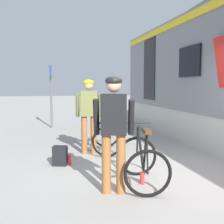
% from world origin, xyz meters
% --- Properties ---
extents(ground_plane, '(80.00, 80.00, 0.00)m').
position_xyz_m(ground_plane, '(0.00, 0.00, 0.00)').
color(ground_plane, '#A09E99').
extents(cyclist_near_in_olive, '(0.63, 0.35, 1.76)m').
position_xyz_m(cyclist_near_in_olive, '(-1.11, 2.22, 1.05)').
color(cyclist_near_in_olive, '#935B2D').
rests_on(cyclist_near_in_olive, ground).
extents(cyclist_far_in_dark, '(0.66, 0.41, 1.76)m').
position_xyz_m(cyclist_far_in_dark, '(-1.13, -0.36, 1.05)').
color(cyclist_far_in_dark, '#935B2D').
rests_on(cyclist_far_in_dark, ground).
extents(bicycle_near_silver, '(0.89, 1.18, 0.99)m').
position_xyz_m(bicycle_near_silver, '(-0.66, 2.29, 0.40)').
color(bicycle_near_silver, black).
rests_on(bicycle_near_silver, ground).
extents(bicycle_far_black, '(0.88, 1.17, 0.99)m').
position_xyz_m(bicycle_far_black, '(-0.60, -0.15, 0.40)').
color(bicycle_far_black, black).
rests_on(bicycle_far_black, ground).
extents(backpack_on_platform, '(0.32, 0.26, 0.40)m').
position_xyz_m(backpack_on_platform, '(-1.84, 1.32, 0.20)').
color(backpack_on_platform, black).
rests_on(backpack_on_platform, ground).
extents(water_bottle_near_the_bikes, '(0.08, 0.08, 0.20)m').
position_xyz_m(water_bottle_near_the_bikes, '(-0.57, -0.10, 0.10)').
color(water_bottle_near_the_bikes, red).
rests_on(water_bottle_near_the_bikes, ground).
extents(water_bottle_by_the_backpack, '(0.08, 0.08, 0.21)m').
position_xyz_m(water_bottle_by_the_backpack, '(-1.66, 1.32, 0.11)').
color(water_bottle_by_the_backpack, red).
rests_on(water_bottle_by_the_backpack, ground).
extents(platform_sign_post, '(0.08, 0.70, 2.40)m').
position_xyz_m(platform_sign_post, '(-1.89, 6.66, 1.62)').
color(platform_sign_post, '#595B60').
rests_on(platform_sign_post, ground).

